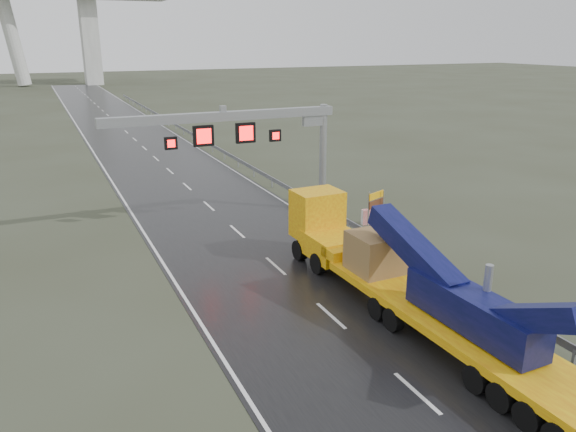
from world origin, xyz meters
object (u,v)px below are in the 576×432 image
striped_barrier (366,217)px  sign_gantry (256,133)px  exit_sign_pair (376,203)px  heavy_haul_truck (391,269)px

striped_barrier → sign_gantry: bearing=153.8°
sign_gantry → exit_sign_pair: bearing=-42.3°
heavy_haul_truck → sign_gantry: bearing=91.4°
striped_barrier → heavy_haul_truck: bearing=-108.7°
exit_sign_pair → heavy_haul_truck: bearing=-142.7°
sign_gantry → striped_barrier: size_ratio=15.18×
sign_gantry → exit_sign_pair: 8.67m
sign_gantry → striped_barrier: sign_gantry is taller
exit_sign_pair → striped_barrier: size_ratio=2.55×
sign_gantry → heavy_haul_truck: sign_gantry is taller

